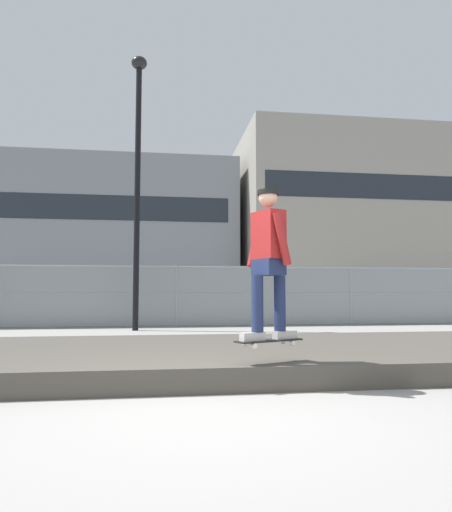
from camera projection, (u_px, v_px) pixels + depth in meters
The scene contains 9 objects.
ground_plane at pixel (212, 410), 4.13m from camera, with size 120.00×120.00×0.00m, color gray.
gravel_berm at pixel (193, 356), 6.62m from camera, with size 11.87×3.82×0.27m, color #4C473F.
skateboard at pixel (269, 341), 5.11m from camera, with size 0.81×0.50×0.07m.
skater at pixel (268, 253), 5.18m from camera, with size 0.70×0.62×1.69m.
chain_fence at pixel (176, 296), 14.00m from camera, with size 22.11×0.06×1.85m.
street_lamp at pixel (138, 160), 13.02m from camera, with size 0.44×0.44×7.74m.
parked_car_near at pixel (54, 298), 16.11m from camera, with size 4.48×2.10×1.66m.
library_building at pixel (94, 234), 52.28m from camera, with size 31.04×13.72×15.11m.
office_block at pixel (338, 220), 52.73m from camera, with size 21.93×15.05×18.37m.
Camera 1 is at (-0.47, -4.20, 1.05)m, focal length 32.65 mm.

